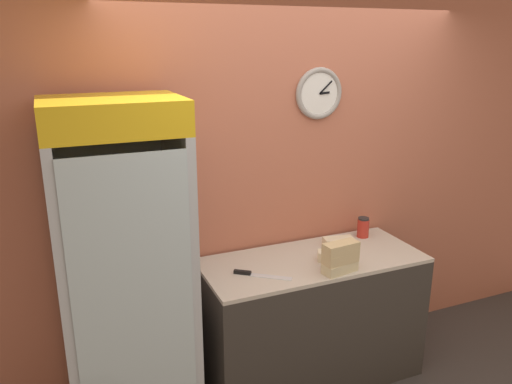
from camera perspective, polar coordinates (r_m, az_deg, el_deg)
The scene contains 10 objects.
wall_back at distance 3.52m, azimuth 3.91°, elevation 1.42°, with size 5.20×0.09×2.70m.
prep_counter at distance 3.58m, azimuth 6.30°, elevation -14.15°, with size 1.49×0.63×0.90m.
beverage_cooler at distance 2.97m, azimuth -14.99°, elevation -7.51°, with size 0.71×0.64×2.02m.
sandwich_stack_bottom at distance 3.19m, azimuth 9.57°, elevation -8.48°, with size 0.24×0.13×0.07m.
sandwich_stack_middle at distance 3.16m, azimuth 9.63°, elevation -7.40°, with size 0.24×0.12×0.07m.
sandwich_stack_top at distance 3.14m, azimuth 9.69°, elevation -6.30°, with size 0.24×0.12×0.07m.
sandwich_flat_left at distance 3.34m, azimuth 9.06°, elevation -7.26°, with size 0.24×0.18×0.07m.
sandwich_flat_right at distance 3.58m, azimuth 9.40°, elevation -5.61°, with size 0.22×0.13×0.06m.
chefs_knife at distance 3.12m, azimuth -0.18°, elevation -9.38°, with size 0.31×0.25×0.02m.
condiment_jar at distance 3.76m, azimuth 12.14°, elevation -3.97°, with size 0.09×0.09×0.15m.
Camera 1 is at (-1.53, -1.79, 2.29)m, focal length 35.00 mm.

